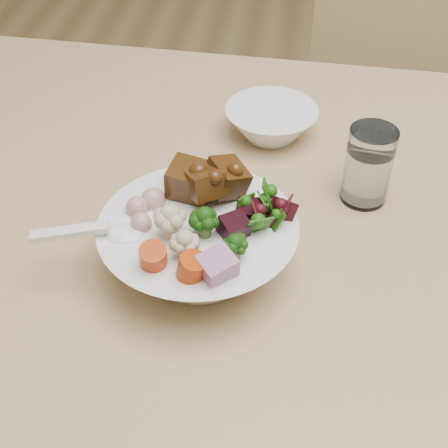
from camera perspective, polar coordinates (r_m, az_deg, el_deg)
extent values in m
cylinder|color=tan|center=(1.42, -15.08, -0.33)|extent=(0.06, 0.06, 0.73)
cube|color=tan|center=(1.45, 13.35, 2.49)|extent=(0.40, 0.40, 0.04)
cube|color=tan|center=(1.48, 14.89, 12.56)|extent=(0.37, 0.06, 0.40)
cylinder|color=tan|center=(1.48, 5.83, -6.53)|extent=(0.03, 0.03, 0.37)
cylinder|color=tan|center=(1.49, 17.77, -8.22)|extent=(0.03, 0.03, 0.37)
cylinder|color=tan|center=(1.70, 7.35, 1.16)|extent=(0.03, 0.03, 0.37)
cylinder|color=tan|center=(1.71, 17.65, -0.37)|extent=(0.03, 0.03, 0.37)
sphere|color=black|center=(0.66, -1.76, -0.22)|extent=(0.04, 0.04, 0.04)
sphere|color=#C1B592|center=(0.66, -4.86, -0.14)|extent=(0.04, 0.04, 0.04)
cube|color=black|center=(0.68, 2.38, 0.86)|extent=(0.04, 0.04, 0.03)
cube|color=#955A91|center=(0.62, -0.63, -3.99)|extent=(0.05, 0.05, 0.04)
cylinder|color=#B93B04|center=(0.63, -6.47, -3.14)|extent=(0.04, 0.04, 0.03)
sphere|color=tan|center=(0.68, -7.58, 0.10)|extent=(0.02, 0.02, 0.02)
ellipsoid|color=white|center=(0.68, -9.10, -0.99)|extent=(0.05, 0.04, 0.02)
cube|color=white|center=(0.68, -13.95, -0.69)|extent=(0.09, 0.03, 0.02)
cylinder|color=silver|center=(0.81, 13.05, 5.22)|extent=(0.06, 0.06, 0.10)
cylinder|color=white|center=(0.81, 12.91, 4.50)|extent=(0.05, 0.05, 0.07)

